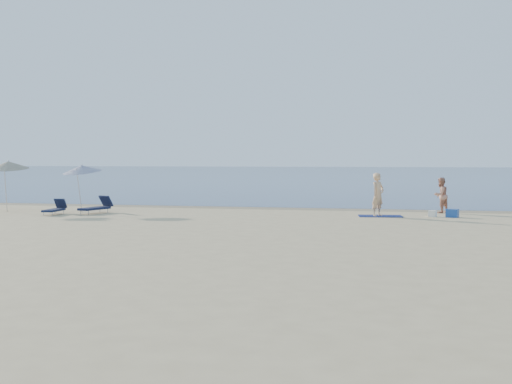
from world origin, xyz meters
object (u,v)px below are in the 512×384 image
person_left (378,195)px  blue_cooler (452,213)px  umbrella_near (82,169)px  person_right (441,195)px

person_left → blue_cooler: 3.24m
person_left → blue_cooler: bearing=-50.4°
blue_cooler → person_left: bearing=-157.0°
umbrella_near → person_left: bearing=21.9°
person_right → blue_cooler: size_ratio=3.28×
umbrella_near → person_right: bearing=30.0°
blue_cooler → umbrella_near: (-16.82, -0.83, 1.86)m
person_right → umbrella_near: bearing=-36.1°
person_right → umbrella_near: 16.80m
person_left → blue_cooler: (3.14, 0.29, -0.77)m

